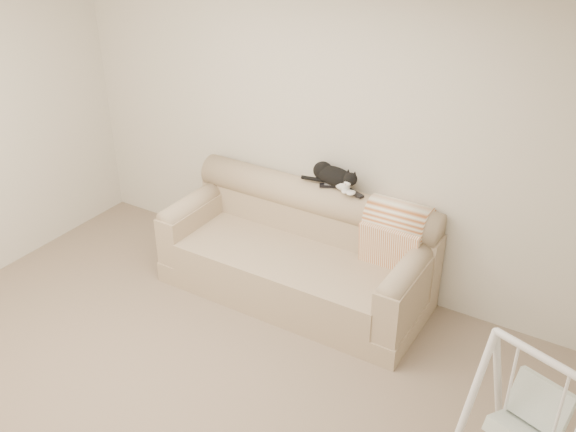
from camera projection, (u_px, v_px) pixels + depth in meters
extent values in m
plane|color=#74624F|center=(184.00, 413.00, 4.24)|extent=(5.00, 5.00, 0.00)
cube|color=beige|center=(332.00, 133.00, 5.10)|extent=(5.00, 0.04, 2.60)
cube|color=white|center=(141.00, 9.00, 2.98)|extent=(5.00, 4.00, 0.02)
cube|color=tan|center=(294.00, 284.00, 5.37)|extent=(2.20, 0.90, 0.18)
cube|color=tan|center=(287.00, 270.00, 5.18)|extent=(1.80, 0.68, 0.24)
cube|color=tan|center=(314.00, 232.00, 5.46)|extent=(2.20, 0.22, 0.50)
cylinder|color=tan|center=(315.00, 198.00, 5.30)|extent=(2.16, 0.28, 0.28)
cube|color=tan|center=(198.00, 223.00, 5.67)|extent=(0.20, 0.88, 0.42)
cylinder|color=tan|center=(196.00, 202.00, 5.57)|extent=(0.18, 0.84, 0.18)
cube|color=tan|center=(408.00, 291.00, 4.77)|extent=(0.20, 0.88, 0.42)
cylinder|color=tan|center=(410.00, 267.00, 4.67)|extent=(0.18, 0.84, 0.18)
cube|color=black|center=(331.00, 186.00, 5.16)|extent=(0.18, 0.13, 0.02)
cube|color=gray|center=(331.00, 184.00, 5.15)|extent=(0.11, 0.08, 0.01)
cube|color=black|center=(355.00, 193.00, 5.04)|extent=(0.18, 0.11, 0.02)
ellipsoid|color=black|center=(335.00, 176.00, 5.11)|extent=(0.38, 0.22, 0.15)
ellipsoid|color=black|center=(323.00, 171.00, 5.18)|extent=(0.19, 0.17, 0.15)
ellipsoid|color=white|center=(343.00, 184.00, 5.05)|extent=(0.15, 0.11, 0.11)
ellipsoid|color=black|center=(350.00, 179.00, 4.97)|extent=(0.13, 0.13, 0.11)
ellipsoid|color=white|center=(347.00, 183.00, 4.95)|extent=(0.07, 0.06, 0.04)
sphere|color=#BF7272|center=(346.00, 184.00, 4.93)|extent=(0.01, 0.01, 0.01)
cone|color=black|center=(348.00, 172.00, 4.97)|extent=(0.05, 0.06, 0.05)
cone|color=black|center=(355.00, 174.00, 4.94)|extent=(0.06, 0.06, 0.05)
sphere|color=olive|center=(345.00, 179.00, 4.95)|extent=(0.02, 0.02, 0.02)
sphere|color=olive|center=(349.00, 181.00, 4.93)|extent=(0.02, 0.02, 0.02)
ellipsoid|color=white|center=(346.00, 191.00, 5.01)|extent=(0.08, 0.09, 0.03)
ellipsoid|color=white|center=(351.00, 193.00, 4.98)|extent=(0.08, 0.09, 0.03)
cylinder|color=black|center=(313.00, 179.00, 5.20)|extent=(0.20, 0.07, 0.03)
cylinder|color=#BF6730|center=(399.00, 221.00, 4.96)|extent=(0.48, 0.33, 0.33)
cube|color=#BF6730|center=(388.00, 253.00, 4.93)|extent=(0.48, 0.09, 0.42)
cylinder|color=white|center=(467.00, 411.00, 3.60)|extent=(0.15, 0.34, 0.99)
cylinder|color=white|center=(498.00, 386.00, 3.77)|extent=(0.15, 0.34, 0.99)
cylinder|color=white|center=(544.00, 358.00, 3.25)|extent=(0.55, 0.22, 0.04)
cube|color=white|center=(541.00, 402.00, 3.49)|extent=(0.36, 0.24, 0.26)
cylinder|color=white|center=(512.00, 378.00, 3.46)|extent=(0.02, 0.02, 0.47)
cylinder|color=white|center=(561.00, 408.00, 3.27)|extent=(0.02, 0.02, 0.47)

